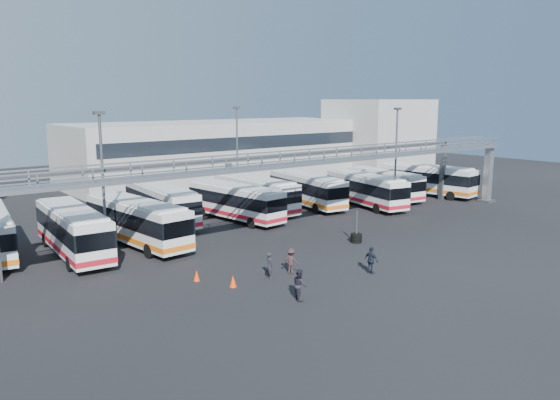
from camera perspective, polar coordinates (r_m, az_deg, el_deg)
ground at (r=40.67m, az=8.53°, el=-5.26°), size 140.00×140.00×0.00m
gantry at (r=43.71m, az=3.08°, el=3.30°), size 51.40×5.15×7.10m
warehouse at (r=76.67m, az=-6.26°, el=5.18°), size 42.00×14.00×8.00m
building_right at (r=89.01m, az=10.25°, el=6.76°), size 14.00×12.00×11.00m
light_pole_left at (r=37.19m, az=-18.01°, el=1.90°), size 0.70×0.35×10.21m
light_pole_mid at (r=53.09m, az=12.01°, el=4.58°), size 0.70×0.35×10.21m
light_pole_back at (r=58.82m, az=-4.50°, el=5.32°), size 0.70×0.35×10.21m
bus_1 at (r=41.24m, az=-20.83°, el=-2.87°), size 3.46×11.56×3.46m
bus_2 at (r=42.65m, az=-14.72°, el=-2.08°), size 3.66×11.67×3.49m
bus_3 at (r=49.68m, az=-12.31°, el=-0.26°), size 3.58×11.58×3.46m
bus_4 at (r=50.02m, az=-4.67°, el=-0.09°), size 3.69×11.05×3.29m
bus_5 at (r=53.78m, az=-2.63°, el=0.75°), size 2.73×11.32×3.43m
bus_6 at (r=56.49m, az=2.82°, el=1.20°), size 4.27×11.42×3.39m
bus_7 at (r=57.15m, az=8.94°, el=1.17°), size 4.69×11.34×3.36m
bus_8 at (r=62.06m, az=10.82°, el=1.75°), size 3.78×10.70×3.18m
bus_9 at (r=65.41m, az=15.09°, el=2.16°), size 4.13×11.76×3.50m
pedestrian_a at (r=33.99m, az=-1.10°, el=-6.84°), size 0.53×0.68×1.65m
pedestrian_b at (r=30.42m, az=2.06°, el=-8.84°), size 0.92×1.03×1.76m
pedestrian_c at (r=34.87m, az=1.15°, el=-6.39°), size 1.11×1.23×1.65m
pedestrian_d at (r=35.33m, az=9.51°, el=-6.23°), size 0.48×1.04×1.75m
cone_left at (r=32.72m, az=-4.93°, el=-8.45°), size 0.56×0.56×0.70m
cone_right at (r=34.03m, az=-8.71°, el=-7.81°), size 0.51×0.51×0.66m
tire_stack at (r=42.82m, az=7.98°, el=-3.86°), size 0.88×0.88×2.51m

